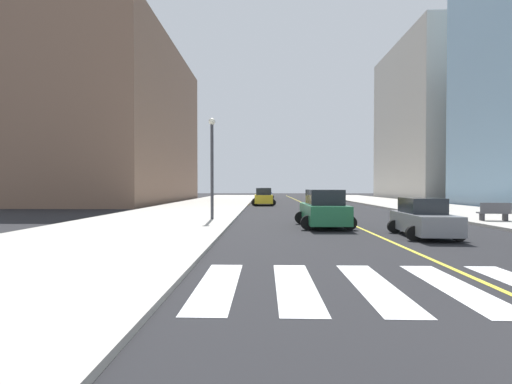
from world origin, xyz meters
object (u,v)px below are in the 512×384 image
(street_lamp, at_px, (212,159))
(car_black_fourth, at_px, (335,196))
(car_blue_third, at_px, (266,194))
(car_gray_second, at_px, (423,219))
(car_yellow_fifth, at_px, (263,197))
(car_green_nearest, at_px, (324,210))
(park_bench, at_px, (494,212))

(street_lamp, bearing_deg, car_black_fourth, 65.16)
(car_blue_third, bearing_deg, car_gray_second, -79.42)
(car_black_fourth, height_order, car_yellow_fifth, car_yellow_fifth)
(car_blue_third, distance_m, car_black_fourth, 13.71)
(car_green_nearest, height_order, car_black_fourth, car_green_nearest)
(car_green_nearest, relative_size, street_lamp, 0.72)
(car_blue_third, xyz_separation_m, car_black_fourth, (10.43, -8.90, -0.16))
(park_bench, bearing_deg, car_black_fourth, 11.72)
(car_black_fourth, xyz_separation_m, car_yellow_fifth, (-10.78, -10.97, 0.19))
(car_black_fourth, relative_size, park_bench, 2.02)
(car_black_fourth, height_order, park_bench, car_black_fourth)
(car_black_fourth, bearing_deg, park_bench, 96.71)
(car_blue_third, relative_size, car_yellow_fifth, 0.97)
(car_green_nearest, bearing_deg, car_black_fourth, 76.70)
(car_gray_second, relative_size, park_bench, 2.17)
(car_green_nearest, bearing_deg, car_blue_third, 93.35)
(car_blue_third, bearing_deg, car_yellow_fifth, -89.19)
(car_black_fourth, bearing_deg, car_blue_third, -40.57)
(car_blue_third, xyz_separation_m, street_lamp, (-3.61, -39.21, 3.14))
(car_green_nearest, relative_size, car_gray_second, 1.18)
(car_blue_third, relative_size, street_lamp, 0.69)
(car_black_fourth, bearing_deg, car_yellow_fifth, 45.41)
(car_blue_third, bearing_deg, car_black_fourth, -38.64)
(street_lamp, bearing_deg, car_green_nearest, -23.00)
(car_green_nearest, xyz_separation_m, car_yellow_fifth, (-3.49, 22.21, -0.01))
(car_black_fourth, bearing_deg, car_gray_second, 84.64)
(car_green_nearest, height_order, car_blue_third, car_green_nearest)
(park_bench, height_order, street_lamp, street_lamp)
(car_black_fourth, distance_m, car_yellow_fifth, 15.38)
(car_green_nearest, distance_m, car_gray_second, 5.31)
(car_gray_second, relative_size, car_yellow_fifth, 0.85)
(street_lamp, bearing_deg, car_yellow_fifth, 80.46)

